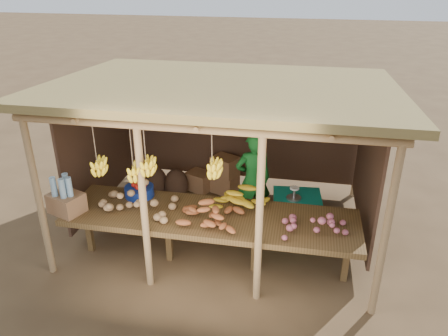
# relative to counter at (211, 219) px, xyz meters

# --- Properties ---
(ground) EXTENTS (60.00, 60.00, 0.00)m
(ground) POSITION_rel_counter_xyz_m (-0.00, 0.95, -0.74)
(ground) COLOR brown
(ground) RESTS_ON ground
(stall_structure) EXTENTS (4.70, 3.50, 2.43)m
(stall_structure) POSITION_rel_counter_xyz_m (-0.05, 1.00, 1.19)
(stall_structure) COLOR tan
(stall_structure) RESTS_ON ground
(counter) EXTENTS (3.90, 1.05, 0.80)m
(counter) POSITION_rel_counter_xyz_m (0.00, 0.00, 0.00)
(counter) COLOR brown
(counter) RESTS_ON ground
(potato_heap) EXTENTS (1.14, 0.88, 0.37)m
(potato_heap) POSITION_rel_counter_xyz_m (-1.03, -0.04, 0.24)
(potato_heap) COLOR tan
(potato_heap) RESTS_ON counter
(sweet_potato_heap) EXTENTS (0.99, 0.81, 0.35)m
(sweet_potato_heap) POSITION_rel_counter_xyz_m (0.02, -0.20, 0.24)
(sweet_potato_heap) COLOR #A05129
(sweet_potato_heap) RESTS_ON counter
(onion_heap) EXTENTS (0.94, 0.61, 0.36)m
(onion_heap) POSITION_rel_counter_xyz_m (1.36, -0.20, 0.24)
(onion_heap) COLOR #B25668
(onion_heap) RESTS_ON counter
(banana_pile) EXTENTS (0.77, 0.59, 0.35)m
(banana_pile) POSITION_rel_counter_xyz_m (0.36, 0.32, 0.24)
(banana_pile) COLOR yellow
(banana_pile) RESTS_ON counter
(tomato_basin) EXTENTS (0.42, 0.42, 0.22)m
(tomato_basin) POSITION_rel_counter_xyz_m (-1.11, 0.33, 0.15)
(tomato_basin) COLOR navy
(tomato_basin) RESTS_ON counter
(bottle_box) EXTENTS (0.52, 0.46, 0.54)m
(bottle_box) POSITION_rel_counter_xyz_m (-1.90, -0.28, 0.27)
(bottle_box) COLOR #926441
(bottle_box) RESTS_ON counter
(vendor) EXTENTS (0.65, 0.53, 1.54)m
(vendor) POSITION_rel_counter_xyz_m (0.41, 1.21, 0.03)
(vendor) COLOR #186F26
(vendor) RESTS_ON ground
(tarp_crate) EXTENTS (0.76, 0.68, 0.85)m
(tarp_crate) POSITION_rel_counter_xyz_m (1.11, 1.01, -0.39)
(tarp_crate) COLOR brown
(tarp_crate) RESTS_ON ground
(carton_stack) EXTENTS (1.01, 0.48, 0.69)m
(carton_stack) POSITION_rel_counter_xyz_m (-0.36, 2.11, -0.43)
(carton_stack) COLOR #926441
(carton_stack) RESTS_ON ground
(burlap_sacks) EXTENTS (0.83, 0.43, 0.59)m
(burlap_sacks) POSITION_rel_counter_xyz_m (-1.25, 1.88, -0.48)
(burlap_sacks) COLOR #4C3223
(burlap_sacks) RESTS_ON ground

